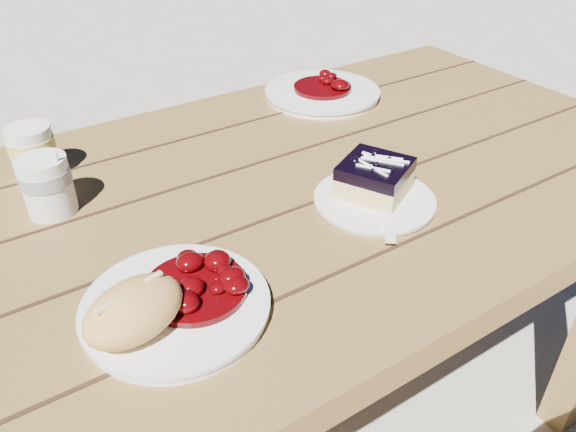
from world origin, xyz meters
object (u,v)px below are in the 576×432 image
bread_roll (134,311)px  blueberry_cake (375,177)px  second_plate (322,93)px  second_cup (33,153)px  dessert_plate (374,201)px  main_plate (176,307)px  picnic_table (153,310)px  coffee_cup (47,186)px

bread_roll → blueberry_cake: (0.43, 0.09, -0.01)m
second_plate → second_cup: 0.62m
dessert_plate → second_plate: bearing=64.8°
main_plate → bread_roll: (-0.05, -0.02, 0.04)m
bread_roll → picnic_table: bearing=69.8°
blueberry_cake → coffee_cup: coffee_cup is taller
picnic_table → second_plate: second_plate is taller
dessert_plate → second_plate: size_ratio=0.75×
coffee_cup → second_plate: bearing=12.8°
dessert_plate → second_cup: (-0.43, 0.38, 0.04)m
second_cup → main_plate: bearing=-82.0°
main_plate → blueberry_cake: blueberry_cake is taller
main_plate → blueberry_cake: size_ratio=1.68×
coffee_cup → dessert_plate: bearing=-30.8°
main_plate → second_cup: second_cup is taller
main_plate → dessert_plate: 0.37m
main_plate → bread_roll: bearing=-160.0°
second_plate → second_cup: bearing=-178.3°
bread_roll → second_cup: size_ratio=1.34×
dessert_plate → coffee_cup: (-0.43, 0.26, 0.04)m
dessert_plate → second_plate: (0.19, 0.40, 0.00)m
main_plate → bread_roll: bread_roll is taller
bread_roll → coffee_cup: 0.33m
main_plate → dessert_plate: main_plate is taller
blueberry_cake → second_cup: second_cup is taller
picnic_table → second_plate: 0.62m
coffee_cup → picnic_table: bearing=-53.6°
coffee_cup → second_plate: size_ratio=0.37×
dessert_plate → second_plate: second_plate is taller
picnic_table → coffee_cup: 0.26m
bread_roll → second_cup: 0.46m
dessert_plate → second_cup: second_cup is taller
main_plate → second_plate: 0.72m
picnic_table → main_plate: (-0.02, -0.19, 0.17)m
bread_roll → second_cup: (-0.01, 0.46, -0.00)m
dessert_plate → coffee_cup: size_ratio=2.03×
blueberry_cake → second_plate: (0.18, 0.38, -0.03)m
bread_roll → main_plate: bearing=20.0°
blueberry_cake → second_plate: blueberry_cake is taller
picnic_table → second_plate: size_ratio=7.99×
second_plate → main_plate: bearing=-140.6°
second_cup → second_plate: bearing=1.7°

